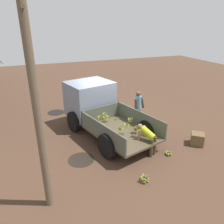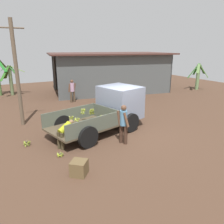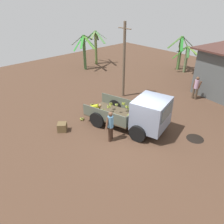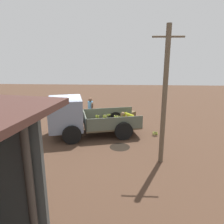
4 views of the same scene
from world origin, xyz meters
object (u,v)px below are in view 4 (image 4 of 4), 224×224
banana_bunch_on_ground_0 (135,125)px  wooden_crate_0 (131,115)px  utility_pole (165,96)px  banana_bunch_on_ground_1 (155,133)px  person_foreground_visitor (91,110)px  person_bystander_near_shed (29,191)px  person_worker_loading (129,118)px  cargo_truck (74,116)px

banana_bunch_on_ground_0 → wooden_crate_0: 1.53m
utility_pole → banana_bunch_on_ground_1: bearing=-93.3°
person_foreground_visitor → wooden_crate_0: bearing=6.0°
person_bystander_near_shed → banana_bunch_on_ground_0: 8.50m
utility_pole → person_bystander_near_shed: size_ratio=3.13×
utility_pole → wooden_crate_0: (1.03, -5.88, -2.46)m
person_worker_loading → banana_bunch_on_ground_1: bearing=121.8°
utility_pole → banana_bunch_on_ground_1: 3.82m
utility_pole → wooden_crate_0: size_ratio=10.76×
person_worker_loading → person_bystander_near_shed: 7.68m
utility_pole → wooden_crate_0: bearing=-80.0°
banana_bunch_on_ground_1 → cargo_truck: bearing=3.5°
person_bystander_near_shed → banana_bunch_on_ground_1: (-4.05, -6.33, -0.80)m
person_foreground_visitor → banana_bunch_on_ground_1: size_ratio=5.20×
person_bystander_near_shed → wooden_crate_0: size_ratio=3.43×
cargo_truck → wooden_crate_0: cargo_truck is taller
banana_bunch_on_ground_0 → banana_bunch_on_ground_1: (-0.97, 1.55, 0.05)m
person_worker_loading → banana_bunch_on_ground_0: 0.99m
cargo_truck → utility_pole: utility_pole is taller
banana_bunch_on_ground_1 → wooden_crate_0: (1.20, -3.06, 0.11)m
person_bystander_near_shed → wooden_crate_0: 9.83m
cargo_truck → wooden_crate_0: (-3.06, -3.32, -0.86)m
cargo_truck → person_bystander_near_shed: size_ratio=2.97×
cargo_truck → utility_pole: bearing=133.0°
person_worker_loading → banana_bunch_on_ground_1: person_worker_loading is taller
utility_pole → person_foreground_visitor: size_ratio=3.13×
utility_pole → person_bystander_near_shed: 5.52m
person_bystander_near_shed → cargo_truck: bearing=-178.0°
cargo_truck → person_bystander_near_shed: bearing=77.1°
person_foreground_visitor → person_worker_loading: person_foreground_visitor is taller
person_bystander_near_shed → utility_pole: bearing=132.0°
utility_pole → banana_bunch_on_ground_0: bearing=-79.5°
cargo_truck → banana_bunch_on_ground_0: size_ratio=18.21×
banana_bunch_on_ground_1 → person_foreground_visitor: bearing=-24.2°
person_worker_loading → banana_bunch_on_ground_1: size_ratio=3.35×
banana_bunch_on_ground_1 → utility_pole: bearing=86.7°
banana_bunch_on_ground_0 → person_foreground_visitor: bearing=-2.1°
cargo_truck → person_worker_loading: 3.12m
banana_bunch_on_ground_0 → banana_bunch_on_ground_1: size_ratio=0.85×
person_foreground_visitor → banana_bunch_on_ground_1: (-3.67, 1.65, -0.80)m
person_worker_loading → banana_bunch_on_ground_0: size_ratio=3.96×
cargo_truck → wooden_crate_0: size_ratio=10.21×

